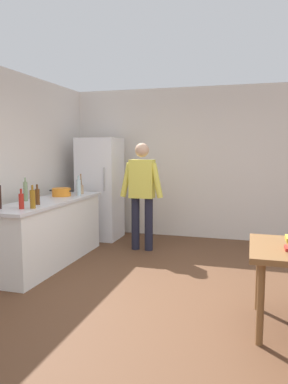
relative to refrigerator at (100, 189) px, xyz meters
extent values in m
plane|color=brown|center=(1.90, -2.40, -0.90)|extent=(14.00, 14.00, 0.00)
cube|color=silver|center=(1.90, 0.60, 0.45)|extent=(6.40, 0.12, 2.70)
cube|color=white|center=(-0.10, -1.60, -0.47)|extent=(0.60, 2.12, 0.86)
cube|color=silver|center=(-0.10, -1.60, -0.02)|extent=(0.64, 2.20, 0.04)
cube|color=white|center=(0.00, 0.00, 0.00)|extent=(0.70, 0.64, 1.80)
cylinder|color=#B2B2B7|center=(0.22, -0.34, 0.20)|extent=(0.02, 0.02, 0.40)
cylinder|color=#1E1E2D|center=(0.84, -0.55, -0.48)|extent=(0.13, 0.13, 0.84)
cylinder|color=#1E1E2D|center=(1.06, -0.55, -0.48)|extent=(0.13, 0.13, 0.84)
cube|color=#D8CC4C|center=(0.95, -0.55, 0.24)|extent=(0.38, 0.22, 0.60)
sphere|color=tan|center=(0.95, -0.55, 0.69)|extent=(0.22, 0.22, 0.22)
cylinder|color=#D8CC4C|center=(0.70, -0.59, 0.22)|extent=(0.20, 0.09, 0.55)
cylinder|color=#D8CC4C|center=(1.20, -0.59, 0.22)|extent=(0.20, 0.09, 0.55)
cylinder|color=brown|center=(2.70, -3.05, -0.55)|extent=(0.06, 0.06, 0.70)
cylinder|color=brown|center=(2.70, -2.35, -0.55)|extent=(0.06, 0.06, 0.70)
cylinder|color=orange|center=(-0.14, -1.14, 0.06)|extent=(0.28, 0.28, 0.12)
cube|color=black|center=(-0.31, -1.14, 0.08)|extent=(0.06, 0.03, 0.02)
cube|color=black|center=(0.03, -1.14, 0.08)|extent=(0.06, 0.03, 0.02)
cylinder|color=tan|center=(0.01, -0.82, 0.07)|extent=(0.11, 0.11, 0.14)
cylinder|color=olive|center=(0.02, -0.81, 0.21)|extent=(0.02, 0.05, 0.22)
cylinder|color=olive|center=(0.02, -0.82, 0.21)|extent=(0.02, 0.04, 0.22)
cylinder|color=silver|center=(0.07, -0.98, 0.12)|extent=(0.07, 0.07, 0.24)
cylinder|color=silver|center=(0.07, -0.98, 0.27)|extent=(0.03, 0.03, 0.06)
cylinder|color=#996619|center=(0.11, -2.29, 0.11)|extent=(0.06, 0.06, 0.22)
cylinder|color=#996619|center=(0.11, -2.29, 0.25)|extent=(0.03, 0.03, 0.06)
cylinder|color=#5B3314|center=(-0.01, -2.01, 0.10)|extent=(0.06, 0.06, 0.20)
cylinder|color=#5B3314|center=(-0.01, -2.01, 0.23)|extent=(0.02, 0.02, 0.06)
cylinder|color=#B22319|center=(0.00, -2.35, 0.09)|extent=(0.06, 0.06, 0.18)
cylinder|color=#B22319|center=(0.00, -2.35, 0.21)|extent=(0.02, 0.02, 0.06)
cylinder|color=gray|center=(-0.34, -1.76, 0.13)|extent=(0.06, 0.06, 0.26)
cylinder|color=gray|center=(-0.34, -1.76, 0.29)|extent=(0.02, 0.02, 0.06)
camera|label=1|loc=(2.59, -6.06, 0.70)|focal=34.32mm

